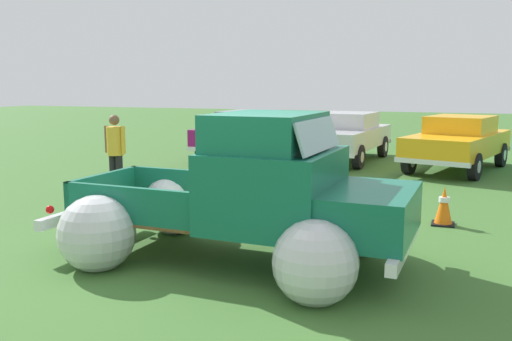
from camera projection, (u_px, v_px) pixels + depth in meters
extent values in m
plane|color=#3D6B2D|center=(228.00, 259.00, 7.18)|extent=(80.00, 80.00, 0.00)
cylinder|color=black|center=(353.00, 226.00, 7.36)|extent=(0.77, 0.25, 0.76)
cylinder|color=silver|center=(353.00, 226.00, 7.36)|extent=(0.35, 0.25, 0.34)
cylinder|color=black|center=(316.00, 266.00, 5.78)|extent=(0.77, 0.25, 0.76)
cylinder|color=silver|center=(316.00, 266.00, 5.78)|extent=(0.35, 0.25, 0.34)
cylinder|color=black|center=(173.00, 208.00, 8.43)|extent=(0.77, 0.25, 0.76)
cylinder|color=silver|center=(173.00, 208.00, 8.43)|extent=(0.35, 0.25, 0.34)
cylinder|color=black|center=(100.00, 237.00, 6.85)|extent=(0.77, 0.25, 0.76)
cylinder|color=silver|center=(100.00, 237.00, 6.85)|extent=(0.35, 0.25, 0.34)
sphere|color=silver|center=(174.00, 204.00, 8.47)|extent=(1.00, 1.00, 0.96)
sphere|color=silver|center=(97.00, 234.00, 6.79)|extent=(1.00, 1.00, 0.96)
cube|color=olive|center=(164.00, 213.00, 7.46)|extent=(2.11, 1.62, 0.04)
cube|color=#14664C|center=(191.00, 187.00, 8.09)|extent=(2.05, 0.17, 0.50)
cube|color=#14664C|center=(132.00, 207.00, 6.76)|extent=(2.05, 0.17, 0.50)
cube|color=#14664C|center=(230.00, 202.00, 7.05)|extent=(0.14, 1.54, 0.50)
cube|color=#14664C|center=(104.00, 191.00, 7.80)|extent=(0.14, 1.54, 0.50)
cube|color=#14664C|center=(275.00, 188.00, 6.78)|extent=(1.52, 1.76, 0.95)
cube|color=#14664C|center=(267.00, 131.00, 6.71)|extent=(1.21, 1.59, 0.45)
cube|color=#8CADB7|center=(318.00, 135.00, 6.47)|extent=(0.21, 1.46, 0.38)
cube|color=#14664C|center=(359.00, 212.00, 6.41)|extent=(1.32, 1.67, 0.55)
sphere|color=silver|center=(354.00, 223.00, 7.39)|extent=(0.96, 0.96, 0.92)
sphere|color=silver|center=(315.00, 263.00, 5.75)|extent=(0.96, 0.96, 0.92)
cube|color=silver|center=(88.00, 210.00, 7.96)|extent=(0.20, 1.98, 0.14)
cube|color=silver|center=(405.00, 245.00, 6.26)|extent=(0.20, 1.98, 0.14)
sphere|color=red|center=(123.00, 189.00, 8.64)|extent=(0.11, 0.11, 0.11)
sphere|color=red|center=(50.00, 210.00, 7.20)|extent=(0.11, 0.11, 0.11)
cylinder|color=black|center=(252.00, 152.00, 15.72)|extent=(0.23, 0.67, 0.66)
cylinder|color=silver|center=(252.00, 152.00, 15.72)|extent=(0.22, 0.31, 0.30)
cylinder|color=black|center=(203.00, 150.00, 16.33)|extent=(0.23, 0.67, 0.66)
cylinder|color=silver|center=(203.00, 150.00, 16.33)|extent=(0.22, 0.31, 0.30)
cylinder|color=black|center=(285.00, 143.00, 18.32)|extent=(0.23, 0.67, 0.66)
cylinder|color=silver|center=(285.00, 143.00, 18.32)|extent=(0.22, 0.31, 0.30)
cylinder|color=black|center=(242.00, 141.00, 18.93)|extent=(0.23, 0.67, 0.66)
cylinder|color=silver|center=(242.00, 141.00, 18.93)|extent=(0.22, 0.31, 0.30)
cube|color=#8C1466|center=(247.00, 134.00, 17.27)|extent=(1.89, 4.52, 0.55)
cube|color=#8CADB7|center=(249.00, 118.00, 17.35)|extent=(1.55, 1.93, 0.45)
cube|color=silver|center=(271.00, 136.00, 19.30)|extent=(1.78, 0.17, 0.12)
cube|color=silver|center=(215.00, 150.00, 15.31)|extent=(1.78, 0.17, 0.12)
cylinder|color=black|center=(359.00, 157.00, 14.73)|extent=(0.27, 0.68, 0.66)
cylinder|color=silver|center=(359.00, 157.00, 14.73)|extent=(0.24, 0.32, 0.30)
cylinder|color=black|center=(300.00, 153.00, 15.47)|extent=(0.27, 0.68, 0.66)
cylinder|color=silver|center=(300.00, 153.00, 15.47)|extent=(0.24, 0.32, 0.30)
cylinder|color=black|center=(383.00, 147.00, 17.17)|extent=(0.27, 0.68, 0.66)
cylinder|color=silver|center=(383.00, 147.00, 17.17)|extent=(0.24, 0.32, 0.30)
cylinder|color=black|center=(331.00, 144.00, 17.90)|extent=(0.27, 0.68, 0.66)
cylinder|color=silver|center=(331.00, 144.00, 17.90)|extent=(0.24, 0.32, 0.30)
cube|color=silver|center=(344.00, 137.00, 16.26)|extent=(2.24, 4.45, 0.55)
cube|color=silver|center=(346.00, 120.00, 16.33)|extent=(1.74, 1.95, 0.45)
cube|color=silver|center=(363.00, 139.00, 18.16)|extent=(1.86, 0.29, 0.12)
cube|color=silver|center=(320.00, 154.00, 14.43)|extent=(1.86, 0.29, 0.12)
cylinder|color=black|center=(475.00, 167.00, 13.01)|extent=(0.37, 0.69, 0.66)
cylinder|color=silver|center=(475.00, 167.00, 13.01)|extent=(0.28, 0.34, 0.30)
cylinder|color=black|center=(409.00, 161.00, 13.94)|extent=(0.37, 0.69, 0.66)
cylinder|color=silver|center=(409.00, 161.00, 13.94)|extent=(0.28, 0.34, 0.30)
cylinder|color=black|center=(501.00, 155.00, 15.17)|extent=(0.37, 0.69, 0.66)
cylinder|color=silver|center=(501.00, 155.00, 15.17)|extent=(0.28, 0.34, 0.30)
cylinder|color=black|center=(443.00, 151.00, 16.10)|extent=(0.37, 0.69, 0.66)
cylinder|color=silver|center=(443.00, 151.00, 16.10)|extent=(0.28, 0.34, 0.30)
cube|color=#F2A819|center=(458.00, 144.00, 14.50)|extent=(2.80, 4.52, 0.55)
cube|color=#F2A819|center=(461.00, 124.00, 14.55)|extent=(1.91, 2.10, 0.45)
cube|color=silver|center=(478.00, 146.00, 16.19)|extent=(1.74, 0.58, 0.12)
cube|color=silver|center=(431.00, 162.00, 12.89)|extent=(1.74, 0.58, 0.12)
cylinder|color=#4C4742|center=(290.00, 187.00, 9.98)|extent=(0.20, 0.20, 0.83)
cylinder|color=#4C4742|center=(284.00, 188.00, 9.87)|extent=(0.20, 0.20, 0.83)
cylinder|color=#334C8C|center=(288.00, 148.00, 9.81)|extent=(0.46, 0.46, 0.62)
cylinder|color=#334C8C|center=(296.00, 145.00, 9.95)|extent=(0.12, 0.12, 0.59)
cylinder|color=#334C8C|center=(279.00, 147.00, 9.67)|extent=(0.12, 0.12, 0.59)
sphere|color=#A87A56|center=(288.00, 123.00, 9.74)|extent=(0.30, 0.30, 0.22)
cylinder|color=black|center=(113.00, 174.00, 11.60)|extent=(0.17, 0.17, 0.79)
cylinder|color=black|center=(119.00, 174.00, 11.52)|extent=(0.17, 0.17, 0.79)
cylinder|color=gold|center=(115.00, 141.00, 11.45)|extent=(0.37, 0.37, 0.60)
cylinder|color=brown|center=(107.00, 139.00, 11.54)|extent=(0.10, 0.10, 0.57)
cylinder|color=gold|center=(123.00, 140.00, 11.35)|extent=(0.10, 0.10, 0.57)
sphere|color=brown|center=(114.00, 120.00, 11.38)|extent=(0.24, 0.24, 0.22)
cube|color=black|center=(443.00, 224.00, 8.95)|extent=(0.36, 0.36, 0.03)
cone|color=orange|center=(444.00, 205.00, 8.90)|extent=(0.28, 0.28, 0.60)
cylinder|color=white|center=(444.00, 199.00, 8.89)|extent=(0.17, 0.17, 0.08)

